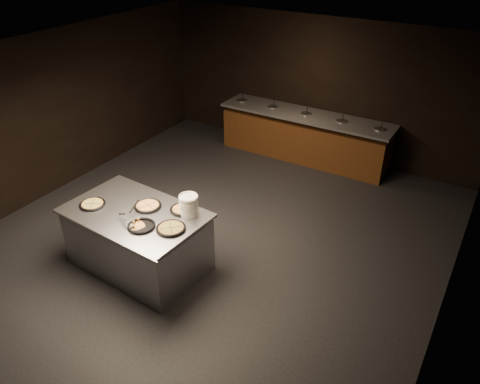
{
  "coord_description": "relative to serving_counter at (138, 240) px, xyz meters",
  "views": [
    {
      "loc": [
        3.57,
        -4.98,
        4.6
      ],
      "look_at": [
        0.38,
        0.3,
        0.9
      ],
      "focal_mm": 35.0,
      "sensor_mm": 36.0,
      "label": 1
    }
  ],
  "objects": [
    {
      "name": "pan_cheese_slices_a",
      "position": [
        0.56,
        0.39,
        0.52
      ],
      "size": [
        0.36,
        0.36,
        0.04
      ],
      "rotation": [
        0.0,
        0.0,
        0.84
      ],
      "color": "black",
      "rests_on": "serving_counter"
    },
    {
      "name": "pan_veggie_whole",
      "position": [
        -0.64,
        -0.18,
        0.52
      ],
      "size": [
        0.37,
        0.37,
        0.04
      ],
      "rotation": [
        0.0,
        0.0,
        0.57
      ],
      "color": "black",
      "rests_on": "serving_counter"
    },
    {
      "name": "server_right",
      "position": [
        0.06,
        -0.27,
        0.59
      ],
      "size": [
        0.35,
        0.19,
        0.17
      ],
      "rotation": [
        0.0,
        0.0,
        -0.35
      ],
      "color": "#BABDC2",
      "rests_on": "serving_counter"
    },
    {
      "name": "pan_cheese_slices_b",
      "position": [
        0.33,
        -0.23,
        0.52
      ],
      "size": [
        0.38,
        0.38,
        0.04
      ],
      "rotation": [
        0.0,
        0.0,
        2.56
      ],
      "color": "black",
      "rests_on": "serving_counter"
    },
    {
      "name": "room",
      "position": [
        0.57,
        1.02,
        0.99
      ],
      "size": [
        7.02,
        8.02,
        2.92
      ],
      "color": "black",
      "rests_on": "ground"
    },
    {
      "name": "serving_counter",
      "position": [
        0.0,
        0.0,
        0.0
      ],
      "size": [
        2.08,
        1.4,
        0.96
      ],
      "rotation": [
        0.0,
        0.0,
        -0.07
      ],
      "color": "#BABDC2",
      "rests_on": "ground"
    },
    {
      "name": "pan_cheese_whole",
      "position": [
        0.08,
        0.2,
        0.52
      ],
      "size": [
        0.39,
        0.39,
        0.04
      ],
      "rotation": [
        0.0,
        0.0,
        -0.28
      ],
      "color": "black",
      "rests_on": "serving_counter"
    },
    {
      "name": "server_left",
      "position": [
        0.01,
        0.03,
        0.58
      ],
      "size": [
        0.1,
        0.34,
        0.16
      ],
      "rotation": [
        0.0,
        0.0,
        1.65
      ],
      "color": "#BABDC2",
      "rests_on": "serving_counter"
    },
    {
      "name": "pan_veggie_slices",
      "position": [
        0.71,
        -0.07,
        0.52
      ],
      "size": [
        0.4,
        0.4,
        0.04
      ],
      "rotation": [
        0.0,
        0.0,
        -0.77
      ],
      "color": "black",
      "rests_on": "serving_counter"
    },
    {
      "name": "plate_stack",
      "position": [
        0.7,
        0.35,
        0.65
      ],
      "size": [
        0.27,
        0.27,
        0.3
      ],
      "primitive_type": "cylinder",
      "color": "white",
      "rests_on": "serving_counter"
    },
    {
      "name": "salad_bar",
      "position": [
        0.57,
        4.58,
        -0.02
      ],
      "size": [
        3.7,
        0.83,
        1.18
      ],
      "color": "#5C3215",
      "rests_on": "ground"
    }
  ]
}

